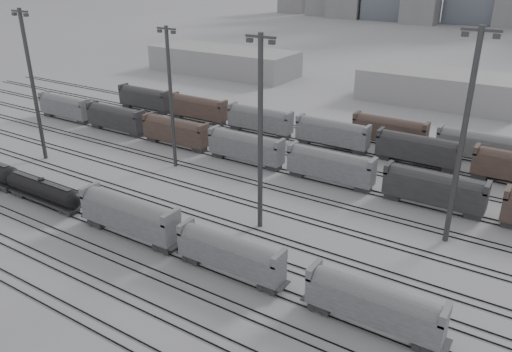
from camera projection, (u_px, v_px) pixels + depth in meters
The scene contains 14 objects.
ground at pixel (166, 255), 63.71m from camera, with size 900.00×900.00×0.00m, color #B1B2B6.
tracks at pixel (242, 203), 77.21m from camera, with size 220.00×71.50×0.16m.
tank_car_b at pixel (43, 190), 76.22m from camera, with size 16.49×2.75×4.07m.
hopper_car_a at pixel (129, 214), 66.61m from camera, with size 15.69×3.12×5.61m.
hopper_car_b at pixel (230, 252), 58.61m from camera, with size 13.94×2.77×4.98m.
hopper_car_c at pixel (374, 303), 49.87m from camera, with size 14.14×2.81×5.06m.
light_mast_a at pixel (32, 83), 89.18m from camera, with size 4.36×0.70×27.27m.
light_mast_b at pixel (171, 95), 86.13m from camera, with size 3.97×0.64×24.84m.
light_mast_c at pixel (260, 131), 65.08m from camera, with size 4.26×0.68×26.65m.
light_mast_d at pixel (463, 136), 61.18m from camera, with size 4.47×0.72×27.95m.
bg_string_near at pixel (330, 167), 83.39m from camera, with size 151.00×3.00×5.60m.
bg_string_mid at pixel (418, 150), 90.82m from camera, with size 151.00×3.00×5.60m.
warehouse_left at pixel (223, 61), 165.22m from camera, with size 50.00×18.00×8.00m, color #A2A2A5.
warehouse_mid at pixel (439, 87), 130.63m from camera, with size 40.00×18.00×8.00m, color #A2A2A5.
Camera 1 is at (39.03, -39.66, 34.61)m, focal length 35.00 mm.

